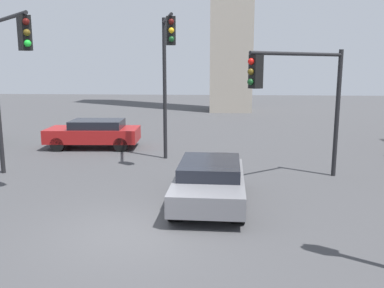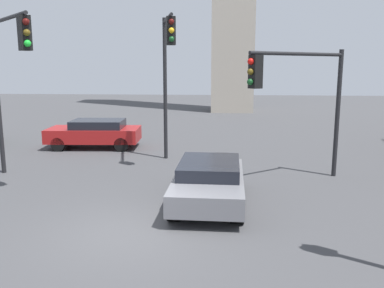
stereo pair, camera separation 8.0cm
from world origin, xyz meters
name	(u,v)px [view 1 (the left image)]	position (x,y,z in m)	size (l,w,h in m)	color
ground_plane	(131,233)	(0.00, 0.00, 0.00)	(97.04, 97.04, 0.00)	#424244
traffic_light_0	(298,86)	(4.67, 4.52, 3.34)	(3.49, 2.72, 4.56)	black
traffic_light_2	(8,62)	(-4.86, 4.05, 4.11)	(2.82, 2.99, 5.75)	black
traffic_light_4	(167,60)	(0.02, 7.13, 4.21)	(0.84, 2.72, 5.95)	black
car_3	(94,133)	(-4.06, 10.33, 0.75)	(4.53, 2.29, 1.39)	maroon
car_5	(210,181)	(1.84, 2.41, 0.67)	(2.07, 4.40, 1.23)	slate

